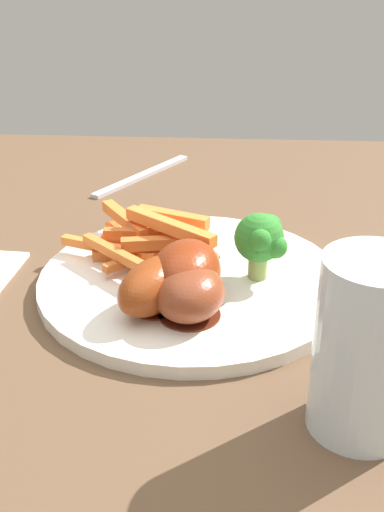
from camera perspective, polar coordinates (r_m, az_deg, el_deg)
The scene contains 9 objects.
dining_table at distance 0.64m, azimuth -3.71°, elevation -13.18°, with size 1.04×0.78×0.74m.
dinner_plate at distance 0.60m, azimuth -0.00°, elevation -2.23°, with size 0.28×0.28×0.01m, color white.
broccoli_floret_front at distance 0.58m, azimuth 6.15°, elevation 1.49°, with size 0.06×0.05×0.06m.
carrot_fries_pile at distance 0.62m, azimuth -4.12°, elevation 1.47°, with size 0.14×0.15×0.04m.
chicken_drumstick_near at distance 0.55m, azimuth -0.47°, elevation -1.32°, with size 0.14×0.07×0.05m.
chicken_drumstick_far at distance 0.54m, azimuth -3.02°, elevation -2.41°, with size 0.13×0.09×0.04m.
chicken_drumstick_extra at distance 0.53m, azimuth -0.08°, elevation -3.07°, with size 0.13×0.07×0.04m.
fork at distance 0.88m, azimuth -4.36°, elevation 7.08°, with size 0.19×0.01×0.01m, color silver.
water_glass at distance 0.42m, azimuth 15.18°, elevation -7.77°, with size 0.07×0.07×0.12m, color silver.
Camera 1 is at (0.49, 0.07, 1.04)m, focal length 45.46 mm.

